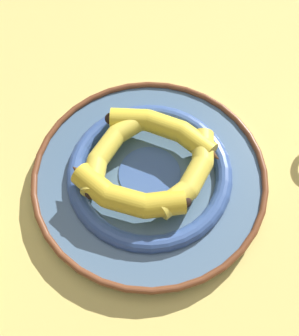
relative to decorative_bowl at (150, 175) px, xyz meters
name	(u,v)px	position (x,y,z in m)	size (l,w,h in m)	color
ground_plane	(154,185)	(-0.01, 0.01, -0.02)	(2.80, 2.80, 0.00)	#E5CC6B
decorative_bowl	(150,175)	(0.00, 0.00, 0.00)	(0.39, 0.39, 0.04)	slate
banana_a	(165,130)	(-0.03, -0.06, 0.04)	(0.19, 0.11, 0.04)	yellow
banana_b	(112,148)	(0.06, -0.03, 0.04)	(0.12, 0.17, 0.03)	yellow
banana_c	(125,196)	(0.04, 0.06, 0.04)	(0.19, 0.10, 0.04)	gold
banana_d	(191,176)	(-0.06, 0.02, 0.04)	(0.11, 0.16, 0.03)	yellow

